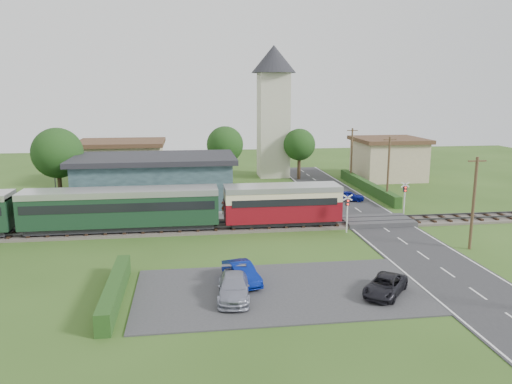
{
  "coord_description": "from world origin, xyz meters",
  "views": [
    {
      "loc": [
        -6.68,
        -39.44,
        11.78
      ],
      "look_at": [
        -0.69,
        4.0,
        2.78
      ],
      "focal_mm": 35.0,
      "sensor_mm": 36.0,
      "label": 1
    }
  ],
  "objects": [
    {
      "name": "pedestrian_near",
      "position": [
        -3.46,
        5.57,
        1.21
      ],
      "size": [
        0.63,
        0.51,
        1.51
      ],
      "primitive_type": "imported",
      "rotation": [
        0.0,
        0.0,
        2.85
      ],
      "color": "gray",
      "rests_on": "platform"
    },
    {
      "name": "car_park",
      "position": [
        -1.5,
        -12.0,
        0.04
      ],
      "size": [
        17.0,
        9.0,
        0.08
      ],
      "primitive_type": "cube",
      "color": "#333335",
      "rests_on": "ground"
    },
    {
      "name": "car_on_road",
      "position": [
        10.39,
        11.11,
        0.6
      ],
      "size": [
        3.47,
        2.17,
        1.1
      ],
      "primitive_type": "imported",
      "rotation": [
        0.0,
        0.0,
        1.28
      ],
      "color": "navy",
      "rests_on": "road"
    },
    {
      "name": "hedge_roadside",
      "position": [
        14.2,
        16.0,
        0.6
      ],
      "size": [
        0.8,
        18.0,
        1.2
      ],
      "primitive_type": "cube",
      "color": "#193814",
      "rests_on": "ground"
    },
    {
      "name": "church_tower",
      "position": [
        5.0,
        28.0,
        10.23
      ],
      "size": [
        6.0,
        6.0,
        17.6
      ],
      "color": "beige",
      "rests_on": "ground"
    },
    {
      "name": "car_park_dark",
      "position": [
        4.5,
        -13.43,
        0.62
      ],
      "size": [
        3.81,
        4.11,
        1.07
      ],
      "primitive_type": "imported",
      "rotation": [
        0.0,
        0.0,
        -0.68
      ],
      "color": "black",
      "rests_on": "car_park"
    },
    {
      "name": "tree_b",
      "position": [
        -2.0,
        23.0,
        5.02
      ],
      "size": [
        4.6,
        4.6,
        7.34
      ],
      "color": "#332316",
      "rests_on": "ground"
    },
    {
      "name": "crossing_signal_far",
      "position": [
        13.6,
        4.39,
        2.14
      ],
      "size": [
        0.84,
        0.28,
        3.28
      ],
      "color": "silver",
      "rests_on": "ground"
    },
    {
      "name": "utility_pole_b",
      "position": [
        14.2,
        -6.0,
        3.63
      ],
      "size": [
        1.4,
        0.22,
        7.0
      ],
      "color": "#473321",
      "rests_on": "ground"
    },
    {
      "name": "house_west",
      "position": [
        -15.0,
        25.0,
        2.79
      ],
      "size": [
        10.8,
        8.8,
        5.5
      ],
      "color": "tan",
      "rests_on": "ground"
    },
    {
      "name": "car_park_silver",
      "position": [
        -4.28,
        -12.67,
        0.72
      ],
      "size": [
        2.25,
        4.6,
        1.29
      ],
      "primitive_type": "imported",
      "rotation": [
        0.0,
        0.0,
        -0.1
      ],
      "color": "#8D8FA2",
      "rests_on": "car_park"
    },
    {
      "name": "streetlamp_east",
      "position": [
        16.0,
        27.0,
        3.04
      ],
      "size": [
        0.3,
        0.3,
        5.15
      ],
      "color": "#3F3F47",
      "rests_on": "ground"
    },
    {
      "name": "ground",
      "position": [
        0.0,
        0.0,
        0.0
      ],
      "size": [
        120.0,
        120.0,
        0.0
      ],
      "primitive_type": "plane",
      "color": "#2D4C19"
    },
    {
      "name": "train",
      "position": [
        -15.45,
        2.0,
        2.18
      ],
      "size": [
        43.2,
        2.9,
        3.4
      ],
      "color": "#232328",
      "rests_on": "ground"
    },
    {
      "name": "hedge_station",
      "position": [
        -10.0,
        15.5,
        0.65
      ],
      "size": [
        22.0,
        0.8,
        1.3
      ],
      "primitive_type": "cube",
      "color": "#193814",
      "rests_on": "ground"
    },
    {
      "name": "house_east",
      "position": [
        20.0,
        24.0,
        2.8
      ],
      "size": [
        8.8,
        8.8,
        5.5
      ],
      "color": "tan",
      "rests_on": "ground"
    },
    {
      "name": "hedge_carpark",
      "position": [
        -11.0,
        -12.0,
        0.6
      ],
      "size": [
        0.8,
        9.0,
        1.2
      ],
      "primitive_type": "cube",
      "color": "#193814",
      "rests_on": "ground"
    },
    {
      "name": "crossing_signal_near",
      "position": [
        6.4,
        -0.41,
        2.14
      ],
      "size": [
        0.84,
        0.28,
        3.28
      ],
      "color": "silver",
      "rests_on": "ground"
    },
    {
      "name": "utility_pole_d",
      "position": [
        14.2,
        22.0,
        3.63
      ],
      "size": [
        1.4,
        0.22,
        7.0
      ],
      "color": "#473321",
      "rests_on": "ground"
    },
    {
      "name": "utility_pole_c",
      "position": [
        14.2,
        10.0,
        3.63
      ],
      "size": [
        1.4,
        0.22,
        7.0
      ],
      "color": "#473321",
      "rests_on": "ground"
    },
    {
      "name": "tree_c",
      "position": [
        8.0,
        25.0,
        4.65
      ],
      "size": [
        4.2,
        4.2,
        6.78
      ],
      "color": "#332316",
      "rests_on": "ground"
    },
    {
      "name": "tree_a",
      "position": [
        -20.0,
        14.0,
        5.38
      ],
      "size": [
        5.2,
        5.2,
        8.0
      ],
      "color": "#332316",
      "rests_on": "ground"
    },
    {
      "name": "car_park_blue",
      "position": [
        -3.58,
        -10.46,
        0.71
      ],
      "size": [
        2.29,
        4.03,
        1.26
      ],
      "primitive_type": "imported",
      "rotation": [
        0.0,
        0.0,
        0.27
      ],
      "color": "navy",
      "rests_on": "car_park"
    },
    {
      "name": "pedestrian_far",
      "position": [
        -16.94,
        5.03,
        1.3
      ],
      "size": [
        0.91,
        1.01,
        1.71
      ],
      "primitive_type": "imported",
      "rotation": [
        0.0,
        0.0,
        1.96
      ],
      "color": "gray",
      "rests_on": "platform"
    },
    {
      "name": "station_building",
      "position": [
        -10.0,
        10.99,
        2.69
      ],
      "size": [
        16.0,
        9.0,
        5.3
      ],
      "color": "#283D3F",
      "rests_on": "ground"
    },
    {
      "name": "road",
      "position": [
        10.0,
        0.0,
        0.03
      ],
      "size": [
        6.0,
        70.0,
        0.05
      ],
      "primitive_type": "cube",
      "color": "#28282B",
      "rests_on": "ground"
    },
    {
      "name": "platform",
      "position": [
        -10.0,
        5.2,
        0.23
      ],
      "size": [
        30.0,
        3.0,
        0.45
      ],
      "primitive_type": "cube",
      "color": "gray",
      "rests_on": "ground"
    },
    {
      "name": "crossing_deck",
      "position": [
        10.0,
        2.0,
        0.23
      ],
      "size": [
        6.2,
        3.4,
        0.45
      ],
      "primitive_type": "cube",
      "color": "#333335",
      "rests_on": "ground"
    },
    {
      "name": "streetlamp_west",
      "position": [
        -22.0,
        20.0,
        3.04
      ],
      "size": [
        0.3,
        0.3,
        5.15
      ],
      "color": "#3F3F47",
      "rests_on": "ground"
    },
    {
      "name": "equipment_hut",
      "position": [
        -18.0,
        5.2,
        1.75
      ],
      "size": [
        2.3,
        2.3,
        2.55
      ],
      "color": "beige",
      "rests_on": "platform"
    },
    {
      "name": "railway_track",
      "position": [
        0.0,
        2.0,
        0.11
      ],
      "size": [
        76.0,
        3.2,
        0.49
      ],
      "color": "#4C443D",
      "rests_on": "ground"
    }
  ]
}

